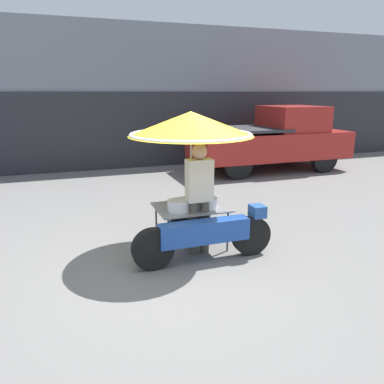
% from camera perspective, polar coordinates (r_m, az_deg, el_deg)
% --- Properties ---
extents(ground_plane, '(36.00, 36.00, 0.00)m').
position_cam_1_polar(ground_plane, '(5.36, -2.56, -11.65)').
color(ground_plane, slate).
extents(shopfront_building, '(28.00, 2.06, 4.47)m').
position_cam_1_polar(shopfront_building, '(13.09, -13.75, 13.84)').
color(shopfront_building, gray).
rests_on(shopfront_building, ground).
extents(vendor_motorcycle_cart, '(2.12, 1.87, 2.13)m').
position_cam_1_polar(vendor_motorcycle_cart, '(5.59, 0.11, 7.27)').
color(vendor_motorcycle_cart, black).
rests_on(vendor_motorcycle_cart, ground).
extents(vendor_person, '(0.38, 0.23, 1.69)m').
position_cam_1_polar(vendor_person, '(5.54, 1.11, -0.17)').
color(vendor_person, '#4C473D').
rests_on(vendor_person, ground).
extents(pickup_truck, '(4.87, 1.94, 1.98)m').
position_cam_1_polar(pickup_truck, '(12.00, 12.21, 7.84)').
color(pickup_truck, black).
rests_on(pickup_truck, ground).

